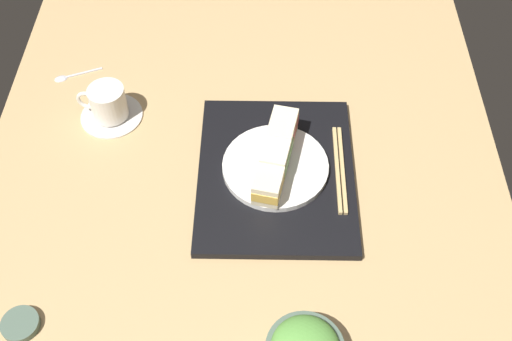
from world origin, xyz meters
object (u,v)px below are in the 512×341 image
at_px(chopsticks_pair, 340,169).
at_px(teaspoon, 68,76).
at_px(sandwich_plate, 275,167).
at_px(small_sauce_dish, 20,324).
at_px(sandwich_far, 282,131).
at_px(coffee_cup, 108,105).
at_px(sandwich_near, 269,182).
at_px(sandwich_middle, 276,155).

distance_m(chopsticks_pair, teaspoon, 0.63).
distance_m(sandwich_plate, teaspoon, 0.52).
bearing_deg(sandwich_plate, teaspoon, 60.17).
bearing_deg(small_sauce_dish, sandwich_far, -48.40).
xyz_separation_m(chopsticks_pair, coffee_cup, (0.15, 0.46, 0.01)).
distance_m(sandwich_near, teaspoon, 0.54).
height_order(sandwich_far, teaspoon, sandwich_far).
xyz_separation_m(coffee_cup, small_sauce_dish, (-0.46, 0.07, -0.03)).
height_order(chopsticks_pair, coffee_cup, coffee_cup).
relative_size(sandwich_near, coffee_cup, 0.70).
height_order(sandwich_far, chopsticks_pair, sandwich_far).
xyz_separation_m(small_sauce_dish, teaspoon, (0.57, 0.04, -0.00)).
height_order(sandwich_near, teaspoon, sandwich_near).
distance_m(sandwich_near, chopsticks_pair, 0.15).
distance_m(coffee_cup, small_sauce_dish, 0.46).
bearing_deg(sandwich_near, chopsticks_pair, -66.97).
bearing_deg(sandwich_far, sandwich_near, 168.23).
xyz_separation_m(coffee_cup, teaspoon, (0.11, 0.11, -0.03)).
bearing_deg(sandwich_middle, chopsticks_pair, -90.76).
height_order(sandwich_plate, sandwich_near, sandwich_near).
bearing_deg(teaspoon, coffee_cup, -135.33).
distance_m(sandwich_middle, teaspoon, 0.52).
height_order(coffee_cup, teaspoon, coffee_cup).
bearing_deg(sandwich_far, sandwich_plate, 168.23).
bearing_deg(small_sauce_dish, coffee_cup, -8.85).
distance_m(sandwich_near, coffee_cup, 0.38).
height_order(sandwich_plate, coffee_cup, coffee_cup).
bearing_deg(chopsticks_pair, sandwich_far, 61.22).
distance_m(sandwich_plate, chopsticks_pair, 0.12).
relative_size(sandwich_near, chopsticks_pair, 0.44).
bearing_deg(teaspoon, sandwich_far, -113.37).
bearing_deg(sandwich_plate, chopsticks_pair, -90.76).
distance_m(sandwich_middle, sandwich_far, 0.06).
bearing_deg(teaspoon, chopsticks_pair, -114.44).
bearing_deg(teaspoon, small_sauce_dish, -175.88).
xyz_separation_m(sandwich_plate, sandwich_far, (0.06, -0.01, 0.03)).
relative_size(sandwich_middle, small_sauce_dish, 1.47).
distance_m(sandwich_plate, coffee_cup, 0.37).
xyz_separation_m(sandwich_plate, teaspoon, (0.26, 0.45, -0.02)).
bearing_deg(small_sauce_dish, teaspoon, 4.12).
distance_m(sandwich_far, teaspoon, 0.50).
relative_size(sandwich_plate, coffee_cup, 1.56).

